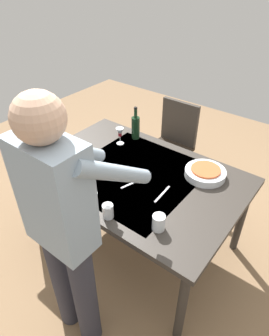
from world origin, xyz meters
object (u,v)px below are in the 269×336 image
(wine_bottle, at_px, (136,127))
(dinner_plate_near, at_px, (88,159))
(water_cup_near_right, at_px, (108,211))
(person_server, at_px, (64,226))
(serving_bowl_pasta, at_px, (205,173))
(wine_glass_right, at_px, (120,133))
(water_cup_near_left, at_px, (159,222))
(chair_near, at_px, (173,140))
(wine_glass_left, at_px, (92,182))
(dining_table, at_px, (135,180))

(wine_bottle, height_order, dinner_plate_near, wine_bottle)
(dinner_plate_near, bearing_deg, water_cup_near_right, 145.72)
(person_server, relative_size, serving_bowl_pasta, 5.63)
(wine_glass_right, bearing_deg, water_cup_near_right, 125.34)
(water_cup_near_left, distance_m, dinner_plate_near, 0.90)
(chair_near, distance_m, wine_bottle, 0.60)
(water_cup_near_right, relative_size, dinner_plate_near, 0.42)
(wine_glass_left, height_order, serving_bowl_pasta, wine_glass_left)
(wine_glass_left, xyz_separation_m, dinner_plate_near, (0.33, -0.28, -0.10))
(water_cup_near_left, xyz_separation_m, water_cup_near_right, (0.30, 0.11, -0.00))
(chair_near, relative_size, wine_glass_left, 6.03)
(person_server, distance_m, dinner_plate_near, 0.95)
(person_server, bearing_deg, water_cup_near_right, -86.49)
(person_server, height_order, dinner_plate_near, person_server)
(wine_bottle, bearing_deg, wine_glass_right, 74.84)
(dining_table, xyz_separation_m, water_cup_near_right, (-0.15, 0.46, 0.11))
(wine_glass_left, xyz_separation_m, wine_glass_right, (0.28, -0.63, 0.00))
(person_server, xyz_separation_m, serving_bowl_pasta, (-0.26, -1.09, -0.18))
(chair_near, distance_m, dinner_plate_near, 1.04)
(dining_table, distance_m, dinner_plate_near, 0.42)
(water_cup_near_right, distance_m, serving_bowl_pasta, 0.81)
(water_cup_near_left, height_order, dinner_plate_near, water_cup_near_left)
(dining_table, bearing_deg, dinner_plate_near, 10.96)
(water_cup_near_left, bearing_deg, wine_glass_right, -36.83)
(wine_glass_left, relative_size, water_cup_near_left, 1.45)
(wine_bottle, bearing_deg, chair_near, -102.14)
(person_server, bearing_deg, dinner_plate_near, -51.26)
(wine_glass_left, height_order, water_cup_near_right, wine_glass_left)
(wine_glass_right, distance_m, water_cup_near_left, 1.02)
(wine_bottle, distance_m, water_cup_near_left, 1.10)
(wine_bottle, bearing_deg, serving_bowl_pasta, 170.13)
(chair_near, height_order, person_server, person_server)
(chair_near, relative_size, water_cup_near_right, 9.39)
(person_server, height_order, wine_bottle, person_server)
(wine_glass_left, distance_m, water_cup_near_left, 0.54)
(wine_bottle, distance_m, wine_glass_left, 0.82)
(dining_table, xyz_separation_m, person_server, (-0.17, 0.80, 0.28))
(person_server, bearing_deg, wine_glass_left, -60.30)
(person_server, bearing_deg, water_cup_near_left, -122.05)
(water_cup_near_left, xyz_separation_m, serving_bowl_pasta, (0.02, -0.64, -0.02))
(wine_glass_left, relative_size, wine_glass_right, 1.00)
(wine_glass_right, bearing_deg, water_cup_near_left, 143.17)
(person_server, relative_size, water_cup_near_right, 17.44)
(water_cup_near_left, bearing_deg, wine_glass_left, 1.41)
(water_cup_near_left, bearing_deg, dining_table, -37.52)
(chair_near, relative_size, wine_glass_right, 6.03)
(person_server, bearing_deg, wine_glass_right, -63.37)
(serving_bowl_pasta, bearing_deg, person_server, 76.51)
(wine_glass_right, distance_m, water_cup_near_right, 0.89)
(person_server, height_order, serving_bowl_pasta, person_server)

